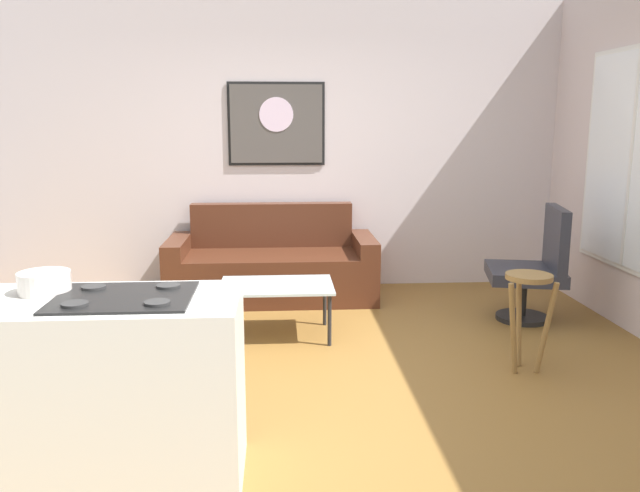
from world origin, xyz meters
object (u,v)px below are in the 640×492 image
at_px(coffee_table, 277,289).
at_px(wall_painting, 276,124).
at_px(armchair, 535,266).
at_px(bar_stool, 528,298).
at_px(mixing_bowl, 44,283).
at_px(couch, 272,268).

bearing_deg(coffee_table, wall_painting, 89.55).
distance_m(armchair, bar_stool, 1.19).
distance_m(armchair, mixing_bowl, 3.88).
xyz_separation_m(couch, armchair, (2.19, -0.87, 0.18)).
bearing_deg(couch, wall_painting, 82.29).
xyz_separation_m(armchair, mixing_bowl, (-3.19, -2.16, 0.46)).
height_order(bar_stool, mixing_bowl, mixing_bowl).
bearing_deg(couch, coffee_table, -87.75).
height_order(coffee_table, armchair, armchair).
xyz_separation_m(armchair, wall_painting, (-2.14, 1.28, 1.16)).
height_order(coffee_table, bar_stool, bar_stool).
distance_m(couch, mixing_bowl, 3.25).
bearing_deg(mixing_bowl, coffee_table, 61.24).
xyz_separation_m(coffee_table, mixing_bowl, (-1.04, -1.90, 0.55)).
bearing_deg(armchair, wall_painting, 149.02).
xyz_separation_m(mixing_bowl, wall_painting, (1.06, 3.45, 0.70)).
bearing_deg(bar_stool, mixing_bowl, -158.16).
bearing_deg(coffee_table, mixing_bowl, -118.76).
height_order(bar_stool, wall_painting, wall_painting).
distance_m(couch, armchair, 2.37).
bearing_deg(couch, bar_stool, -48.83).
height_order(couch, armchair, armchair).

